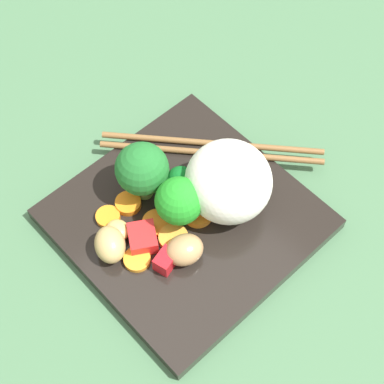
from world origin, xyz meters
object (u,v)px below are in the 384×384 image
rice_mound (228,181)px  carrot_slice_2 (198,214)px  chopstick_pair (212,148)px  broccoli_floret_0 (177,199)px  square_plate (186,219)px

rice_mound → carrot_slice_2: (0.81, 3.42, -3.51)cm
rice_mound → chopstick_pair: size_ratio=0.46×
rice_mound → chopstick_pair: 7.79cm
broccoli_floret_0 → chopstick_pair: (3.88, -8.69, -3.38)cm
square_plate → broccoli_floret_0: size_ratio=3.68×
square_plate → broccoli_floret_0: (0.37, 0.86, 4.49)cm
chopstick_pair → broccoli_floret_0: bearing=72.6°
square_plate → chopstick_pair: size_ratio=1.18×
square_plate → chopstick_pair: (4.25, -7.83, 1.11)cm
rice_mound → broccoli_floret_0: 5.56cm
rice_mound → broccoli_floret_0: bearing=68.1°
carrot_slice_2 → broccoli_floret_0: bearing=54.0°
chopstick_pair → carrot_slice_2: bearing=85.0°
square_plate → rice_mound: size_ratio=2.60×
rice_mound → broccoli_floret_0: size_ratio=1.42×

